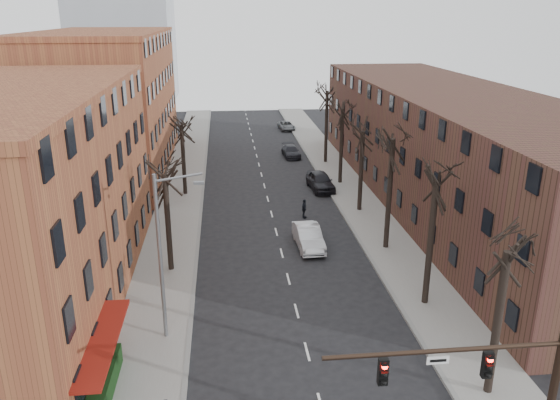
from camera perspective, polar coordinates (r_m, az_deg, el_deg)
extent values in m
cube|color=gray|center=(53.02, -10.21, 0.94)|extent=(4.00, 90.00, 0.15)
cube|color=gray|center=(54.16, 6.91, 1.50)|extent=(4.00, 90.00, 0.15)
cube|color=brown|center=(34.24, -26.49, -0.48)|extent=(12.00, 26.00, 12.00)
cube|color=brown|center=(61.25, -17.63, 9.46)|extent=(12.00, 28.00, 14.00)
cube|color=#452C20|center=(50.73, 17.26, 5.34)|extent=(12.00, 50.00, 10.00)
cube|color=maroon|center=(27.39, -17.39, -18.43)|extent=(1.20, 7.00, 0.15)
cube|color=#153512|center=(26.25, -18.18, -18.60)|extent=(0.80, 6.00, 1.00)
cylinder|color=black|center=(18.89, 16.86, -14.83)|extent=(8.00, 0.16, 0.16)
cube|color=black|center=(19.84, 20.83, -15.79)|extent=(0.32, 0.22, 0.95)
cube|color=black|center=(18.64, 10.70, -17.22)|extent=(0.32, 0.22, 0.95)
cube|color=silver|center=(19.01, 16.17, -15.78)|extent=(0.75, 0.04, 0.28)
cylinder|color=slate|center=(28.12, -12.39, -6.19)|extent=(0.20, 0.20, 9.00)
cylinder|color=slate|center=(26.49, -10.67, 2.32)|extent=(2.39, 0.12, 0.46)
cube|color=slate|center=(26.51, -8.48, 1.78)|extent=(0.50, 0.22, 0.14)
imported|color=silver|center=(39.78, 2.99, -3.87)|extent=(1.90, 4.93, 1.60)
imported|color=black|center=(52.74, 4.24, 2.00)|extent=(2.46, 5.20, 1.72)
imported|color=black|center=(64.85, 1.16, 5.10)|extent=(2.07, 4.56, 1.29)
imported|color=slate|center=(80.20, 0.67, 7.78)|extent=(2.42, 4.51, 1.20)
imported|color=black|center=(45.33, 2.54, -0.91)|extent=(0.75, 1.04, 1.63)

